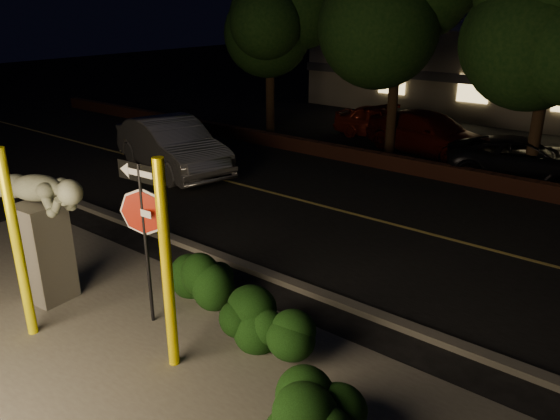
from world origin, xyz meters
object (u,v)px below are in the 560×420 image
Objects in this scene: yellow_pole_right at (167,268)px; parked_car_darkred at (430,134)px; parked_car_red at (382,122)px; parked_car_dark at (522,158)px; yellow_pole_left at (17,246)px; silver_sedan at (172,145)px; signpost at (143,213)px; sculpture at (41,222)px.

yellow_pole_right is 14.37m from parked_car_darkred.
parked_car_dark is at bearing -111.38° from parked_car_red.
silver_sedan is (-5.34, 7.81, -0.75)m from yellow_pole_left.
yellow_pole_left is 14.66m from parked_car_dark.
signpost is 2.23m from sculpture.
silver_sedan is 1.03× the size of parked_car_darkred.
yellow_pole_right is 1.30× the size of sculpture.
parked_car_red is 2.77m from parked_car_darkred.
parked_car_darkred is (-2.16, 14.18, -0.91)m from yellow_pole_right.
yellow_pole_right is at bearing -2.78° from sculpture.
signpost reaches higher than sculpture.
sculpture reaches higher than parked_car_dark.
silver_sedan reaches higher than parked_car_red.
silver_sedan is 8.95m from parked_car_red.
parked_car_darkred is at bearing 81.28° from sculpture.
yellow_pole_right is at bearing 152.44° from parked_car_dark.
sculpture reaches higher than silver_sedan.
yellow_pole_left is 0.98× the size of yellow_pole_right.
parked_car_dark is at bearing -91.45° from parked_car_darkred.
sculpture is at bearing 133.17° from yellow_pole_left.
sculpture is at bearing -131.32° from silver_sedan.
yellow_pole_right reaches higher than parked_car_dark.
yellow_pole_right is at bearing -29.55° from signpost.
signpost is 0.74× the size of parked_car_red.
yellow_pole_right reaches higher than parked_car_red.
parked_car_darkred is (5.68, 7.28, -0.12)m from silver_sedan.
yellow_pole_right is 1.40m from signpost.
parked_car_dark is at bearing 74.67° from yellow_pole_left.
yellow_pole_left is 2.02m from signpost.
parked_car_dark is at bearing 66.48° from sculpture.
yellow_pole_right reaches higher than silver_sedan.
parked_car_darkred reaches higher than parked_car_red.
signpost is (1.29, 1.50, 0.43)m from yellow_pole_left.
signpost is 15.17m from parked_car_red.
signpost is at bearing 146.81° from parked_car_dark.
sculpture is (-2.07, -0.66, -0.48)m from signpost.
silver_sedan is (-6.63, 6.32, -1.18)m from signpost.
signpost is at bearing -118.07° from silver_sedan.
sculpture reaches higher than parked_car_darkred.
silver_sedan is at bearing 138.66° from yellow_pole_right.
sculpture is 0.65× the size of parked_car_red.
sculpture is 14.33m from parked_car_darkred.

